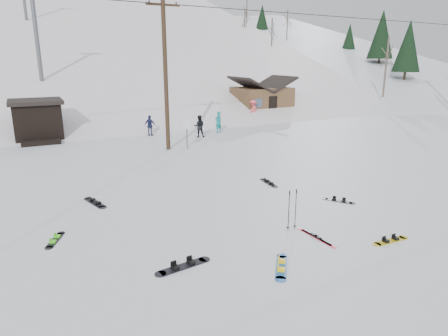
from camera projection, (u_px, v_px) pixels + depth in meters
name	position (u px, v px, depth m)	size (l,w,h in m)	color
ground	(259.00, 249.00, 11.94)	(200.00, 200.00, 0.00)	silver
ski_slope	(73.00, 173.00, 62.47)	(60.00, 75.00, 45.00)	white
ridge_right	(291.00, 149.00, 74.38)	(34.00, 85.00, 36.00)	silver
treeline_right	(313.00, 93.00, 63.67)	(20.00, 60.00, 10.00)	black
treeline_crest	(49.00, 83.00, 85.89)	(50.00, 6.00, 10.00)	black
utility_pole	(165.00, 72.00, 23.59)	(2.00, 0.26, 9.00)	#3A2819
trail_sign	(187.00, 129.00, 24.62)	(0.50, 0.09, 1.85)	#595B60
lift_hut	(37.00, 120.00, 27.41)	(3.40, 4.10, 2.75)	black
lift_tower_near	(36.00, 29.00, 33.89)	(2.20, 0.36, 8.00)	#595B60
cabin	(261.00, 100.00, 38.68)	(5.39, 4.40, 3.77)	brown
hero_snowboard	(281.00, 266.00, 10.90)	(1.04, 1.30, 0.11)	blue
hero_skis	(316.00, 237.00, 12.69)	(0.21, 1.68, 0.09)	red
ski_poles	(292.00, 209.00, 13.19)	(0.38, 0.10, 1.37)	black
board_scatter_a	(183.00, 266.00, 10.92)	(1.67, 0.51, 0.12)	black
board_scatter_b	(95.00, 202.00, 15.69)	(0.66, 1.59, 0.11)	black
board_scatter_c	(55.00, 240.00, 12.50)	(0.67, 1.19, 0.09)	black
board_scatter_d	(339.00, 201.00, 15.90)	(0.83, 1.14, 0.09)	black
board_scatter_e	(390.00, 241.00, 12.45)	(1.40, 0.29, 0.10)	gold
board_scatter_f	(269.00, 183.00, 18.17)	(0.38, 1.45, 0.10)	black
skier_teal	(218.00, 122.00, 30.06)	(0.58, 0.38, 1.60)	#0C7D7E
skier_dark	(199.00, 126.00, 28.38)	(0.76, 0.60, 1.57)	black
skier_pink	(253.00, 110.00, 35.84)	(1.19, 0.69, 1.85)	#F0545C
skier_navy	(150.00, 126.00, 28.92)	(0.87, 0.36, 1.49)	#1C2247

